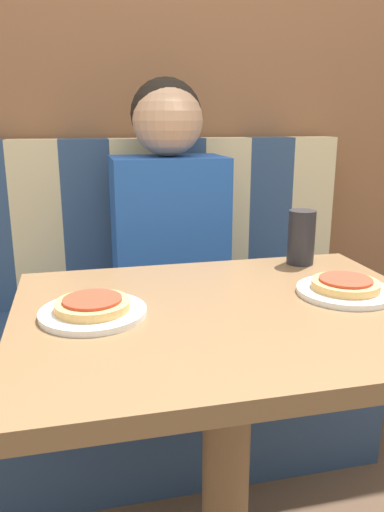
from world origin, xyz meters
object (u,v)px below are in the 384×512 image
(person, at_px, (168,202))
(pizza_left, at_px, (93,304))
(plate_right, at_px, (345,291))
(drinking_cup, at_px, (301,237))
(plate_left, at_px, (93,313))
(pizza_right, at_px, (345,284))

(person, relative_size, pizza_left, 5.31)
(plate_right, bearing_deg, pizza_left, 180.00)
(person, xyz_separation_m, drinking_cup, (0.26, -0.38, -0.04))
(plate_left, bearing_deg, pizza_left, 0.00)
(pizza_left, relative_size, drinking_cup, 1.03)
(plate_left, bearing_deg, plate_right, 0.00)
(person, height_order, plate_right, person)
(plate_left, height_order, plate_right, same)
(pizza_left, bearing_deg, plate_left, 0.00)
(plate_right, height_order, drinking_cup, drinking_cup)
(person, xyz_separation_m, pizza_left, (-0.26, -0.62, -0.08))
(drinking_cup, bearing_deg, plate_left, -155.90)
(pizza_left, distance_m, drinking_cup, 0.57)
(pizza_right, height_order, drinking_cup, drinking_cup)
(pizza_left, relative_size, pizza_right, 1.00)
(plate_left, bearing_deg, pizza_right, 0.00)
(pizza_left, bearing_deg, person, 67.32)
(plate_left, height_order, drinking_cup, drinking_cup)
(pizza_right, bearing_deg, person, 112.68)
(plate_left, distance_m, drinking_cup, 0.58)
(person, xyz_separation_m, plate_right, (0.26, -0.62, -0.10))
(pizza_left, distance_m, pizza_right, 0.51)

